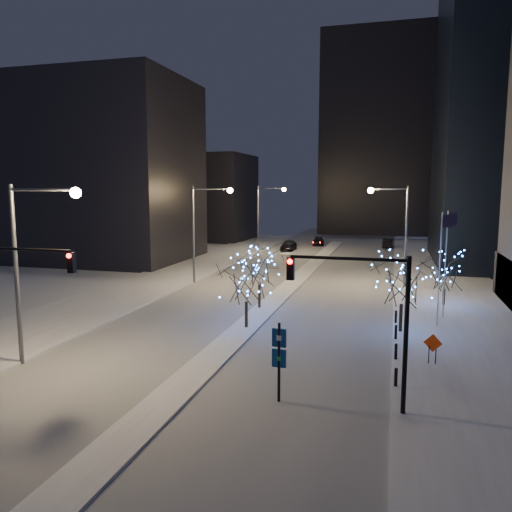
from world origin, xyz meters
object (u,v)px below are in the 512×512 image
(street_lamp_w_mid, at_px, (203,221))
(traffic_signal_east, at_px, (369,307))
(car_far, at_px, (318,241))
(holiday_tree_plaza_far, at_px, (445,272))
(traffic_signal_west, at_px, (14,289))
(street_lamp_w_near, at_px, (31,250))
(car_mid, at_px, (388,243))
(street_lamp_east, at_px, (397,223))
(wayfinding_sign, at_px, (279,354))
(construction_sign, at_px, (433,346))
(holiday_tree_median_far, at_px, (259,268))
(car_near, at_px, (289,245))
(street_lamp_w_far, at_px, (265,210))
(holiday_tree_median_near, at_px, (246,278))
(holiday_tree_plaza_near, at_px, (402,281))

(street_lamp_w_mid, height_order, traffic_signal_east, street_lamp_w_mid)
(car_far, height_order, holiday_tree_plaza_far, holiday_tree_plaza_far)
(traffic_signal_west, xyz_separation_m, holiday_tree_plaza_far, (22.48, 22.98, -1.89))
(street_lamp_w_near, relative_size, car_mid, 2.15)
(traffic_signal_east, xyz_separation_m, holiday_tree_plaza_far, (5.10, 21.98, -1.89))
(street_lamp_w_mid, xyz_separation_m, street_lamp_east, (19.02, 3.00, -0.05))
(street_lamp_w_mid, relative_size, traffic_signal_west, 1.43)
(traffic_signal_west, height_order, wayfinding_sign, traffic_signal_west)
(traffic_signal_west, bearing_deg, street_lamp_w_near, 103.96)
(car_mid, bearing_deg, construction_sign, 96.26)
(street_lamp_w_mid, height_order, wayfinding_sign, street_lamp_w_mid)
(wayfinding_sign, bearing_deg, street_lamp_east, 83.25)
(car_mid, distance_m, holiday_tree_plaza_far, 41.54)
(traffic_signal_west, relative_size, holiday_tree_median_far, 1.45)
(traffic_signal_west, relative_size, car_near, 1.47)
(street_lamp_w_far, bearing_deg, traffic_signal_west, -89.45)
(holiday_tree_plaza_far, relative_size, wayfinding_sign, 1.32)
(holiday_tree_plaza_far, distance_m, wayfinding_sign, 23.77)
(traffic_signal_east, bearing_deg, street_lamp_w_near, 176.79)
(car_far, relative_size, construction_sign, 2.74)
(construction_sign, bearing_deg, car_mid, 103.10)
(street_lamp_w_near, bearing_deg, holiday_tree_median_near, 47.90)
(street_lamp_east, relative_size, holiday_tree_median_near, 1.73)
(traffic_signal_east, height_order, holiday_tree_median_far, traffic_signal_east)
(holiday_tree_plaza_far, bearing_deg, traffic_signal_west, -134.36)
(street_lamp_east, relative_size, wayfinding_sign, 2.67)
(street_lamp_w_near, height_order, holiday_tree_median_far, street_lamp_w_near)
(street_lamp_w_mid, bearing_deg, holiday_tree_median_far, -47.27)
(street_lamp_w_near, relative_size, holiday_tree_plaza_far, 2.03)
(street_lamp_east, relative_size, car_near, 2.10)
(street_lamp_w_near, distance_m, car_near, 54.83)
(street_lamp_w_near, relative_size, street_lamp_east, 1.00)
(street_lamp_w_mid, bearing_deg, street_lamp_w_near, -90.00)
(street_lamp_east, relative_size, holiday_tree_plaza_far, 2.03)
(holiday_tree_median_near, distance_m, holiday_tree_plaza_far, 17.71)
(holiday_tree_median_far, xyz_separation_m, holiday_tree_plaza_near, (11.00, -3.98, 0.23))
(traffic_signal_east, bearing_deg, holiday_tree_plaza_far, 76.94)
(car_far, distance_m, holiday_tree_median_far, 46.74)
(holiday_tree_median_near, bearing_deg, holiday_tree_median_far, 96.23)
(street_lamp_w_far, height_order, holiday_tree_median_near, street_lamp_w_far)
(car_far, xyz_separation_m, holiday_tree_median_near, (2.77, -52.43, 2.97))
(street_lamp_w_far, bearing_deg, car_mid, 34.14)
(street_lamp_w_mid, height_order, holiday_tree_median_far, street_lamp_w_mid)
(car_mid, bearing_deg, traffic_signal_east, 93.01)
(street_lamp_w_mid, height_order, holiday_tree_plaza_near, street_lamp_w_mid)
(street_lamp_w_mid, height_order, car_near, street_lamp_w_mid)
(street_lamp_w_far, xyz_separation_m, traffic_signal_west, (0.50, -52.00, -1.74))
(street_lamp_east, bearing_deg, car_far, 110.24)
(street_lamp_w_near, bearing_deg, construction_sign, 15.41)
(street_lamp_w_near, xyz_separation_m, traffic_signal_east, (17.88, -1.00, -1.74))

